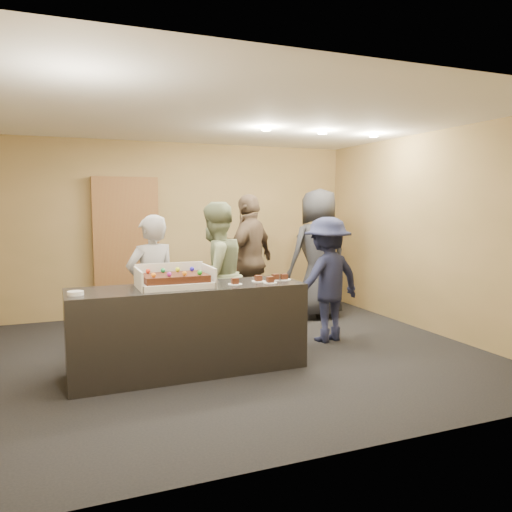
% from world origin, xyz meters
% --- Properties ---
extents(room, '(6.04, 6.00, 2.70)m').
position_xyz_m(room, '(0.00, 0.00, 1.35)').
color(room, black).
rests_on(room, ground).
extents(serving_counter, '(2.41, 0.72, 0.90)m').
position_xyz_m(serving_counter, '(-0.46, -0.42, 0.45)').
color(serving_counter, black).
rests_on(serving_counter, floor).
extents(storage_cabinet, '(0.97, 0.15, 2.14)m').
position_xyz_m(storage_cabinet, '(-0.71, 2.41, 1.07)').
color(storage_cabinet, brown).
rests_on(storage_cabinet, floor).
extents(cake_box, '(0.74, 0.51, 0.22)m').
position_xyz_m(cake_box, '(-0.59, -0.39, 0.95)').
color(cake_box, white).
rests_on(cake_box, serving_counter).
extents(sheet_cake, '(0.64, 0.44, 0.12)m').
position_xyz_m(sheet_cake, '(-0.59, -0.42, 1.00)').
color(sheet_cake, '#36160C').
rests_on(sheet_cake, cake_box).
extents(plate_stack, '(0.15, 0.15, 0.04)m').
position_xyz_m(plate_stack, '(-1.55, -0.54, 0.92)').
color(plate_stack, white).
rests_on(plate_stack, serving_counter).
extents(slice_a, '(0.15, 0.15, 0.07)m').
position_xyz_m(slice_a, '(0.02, -0.51, 0.92)').
color(slice_a, white).
rests_on(slice_a, serving_counter).
extents(slice_b, '(0.15, 0.15, 0.07)m').
position_xyz_m(slice_b, '(0.32, -0.42, 0.92)').
color(slice_b, white).
rests_on(slice_b, serving_counter).
extents(slice_c, '(0.15, 0.15, 0.07)m').
position_xyz_m(slice_c, '(0.40, -0.56, 0.92)').
color(slice_c, white).
rests_on(slice_c, serving_counter).
extents(slice_d, '(0.15, 0.15, 0.07)m').
position_xyz_m(slice_d, '(0.54, -0.39, 0.92)').
color(slice_d, white).
rests_on(slice_d, serving_counter).
extents(slice_e, '(0.15, 0.15, 0.07)m').
position_xyz_m(slice_e, '(0.63, -0.42, 0.92)').
color(slice_e, white).
rests_on(slice_e, serving_counter).
extents(person_server_grey, '(0.68, 0.54, 1.62)m').
position_xyz_m(person_server_grey, '(-0.73, 0.14, 0.81)').
color(person_server_grey, '#9E9EA2').
rests_on(person_server_grey, floor).
extents(person_sage_man, '(1.06, 0.96, 1.76)m').
position_xyz_m(person_sage_man, '(0.06, 0.33, 0.88)').
color(person_sage_man, gray).
rests_on(person_sage_man, floor).
extents(person_navy_man, '(1.11, 0.77, 1.57)m').
position_xyz_m(person_navy_man, '(1.47, 0.09, 0.79)').
color(person_navy_man, '#1C203E').
rests_on(person_navy_man, floor).
extents(person_brown_extra, '(1.14, 1.05, 1.88)m').
position_xyz_m(person_brown_extra, '(0.85, 1.19, 0.94)').
color(person_brown_extra, brown).
rests_on(person_brown_extra, floor).
extents(person_dark_suit, '(1.00, 0.68, 1.97)m').
position_xyz_m(person_dark_suit, '(2.00, 1.28, 0.98)').
color(person_dark_suit, '#27282D').
rests_on(person_dark_suit, floor).
extents(ceiling_spotlights, '(1.72, 0.12, 0.03)m').
position_xyz_m(ceiling_spotlights, '(1.60, 0.50, 2.67)').
color(ceiling_spotlights, '#FFEAC6').
rests_on(ceiling_spotlights, ceiling).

